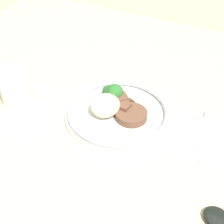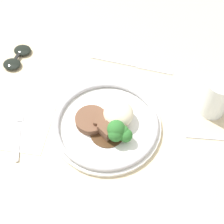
% 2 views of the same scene
% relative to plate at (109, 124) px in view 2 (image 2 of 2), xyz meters
% --- Properties ---
extents(ground_plane, '(8.00, 8.00, 0.00)m').
position_rel_plate_xyz_m(ground_plane, '(0.02, 0.06, -0.06)').
color(ground_plane, tan).
extents(dining_table, '(1.40, 1.29, 0.04)m').
position_rel_plate_xyz_m(dining_table, '(0.02, 0.06, -0.04)').
color(dining_table, beige).
rests_on(dining_table, ground).
extents(napkin, '(0.17, 0.15, 0.00)m').
position_rel_plate_xyz_m(napkin, '(-0.23, -0.02, -0.02)').
color(napkin, white).
rests_on(napkin, dining_table).
extents(plate, '(0.26, 0.26, 0.06)m').
position_rel_plate_xyz_m(plate, '(0.00, 0.00, 0.00)').
color(plate, white).
rests_on(plate, dining_table).
extents(juice_glass, '(0.07, 0.07, 0.10)m').
position_rel_plate_xyz_m(juice_glass, '(0.25, 0.08, 0.03)').
color(juice_glass, '#F4AD19').
rests_on(juice_glass, dining_table).
extents(fork, '(0.05, 0.17, 0.00)m').
position_rel_plate_xyz_m(fork, '(-0.22, -0.01, -0.01)').
color(fork, '#B7B7BC').
rests_on(fork, napkin).
extents(knife, '(0.23, 0.05, 0.00)m').
position_rel_plate_xyz_m(knife, '(0.05, 0.21, -0.02)').
color(knife, '#B7B7BC').
rests_on(knife, dining_table).
extents(sunglasses, '(0.07, 0.11, 0.02)m').
position_rel_plate_xyz_m(sunglasses, '(-0.28, 0.20, -0.01)').
color(sunglasses, black).
rests_on(sunglasses, dining_table).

